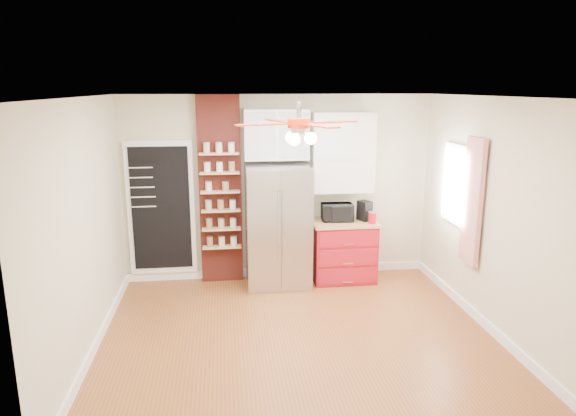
{
  "coord_description": "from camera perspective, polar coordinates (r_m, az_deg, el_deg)",
  "views": [
    {
      "loc": [
        -0.8,
        -5.36,
        2.81
      ],
      "look_at": [
        0.0,
        0.9,
        1.31
      ],
      "focal_mm": 32.0,
      "sensor_mm": 36.0,
      "label": 1
    }
  ],
  "objects": [
    {
      "name": "ceiling_fan",
      "position": [
        5.43,
        1.22,
        9.34
      ],
      "size": [
        1.4,
        1.4,
        0.44
      ],
      "color": "silver",
      "rests_on": "ceiling"
    },
    {
      "name": "canister_right",
      "position": [
        7.62,
        8.77,
        -0.73
      ],
      "size": [
        0.14,
        0.14,
        0.14
      ],
      "primitive_type": "cylinder",
      "rotation": [
        0.0,
        0.0,
        0.36
      ],
      "color": "#B6100A",
      "rests_on": "red_cabinet"
    },
    {
      "name": "brick_pillar",
      "position": [
        7.43,
        -7.53,
        1.95
      ],
      "size": [
        0.6,
        0.16,
        2.7
      ],
      "primitive_type": "cube",
      "color": "maroon",
      "rests_on": "floor"
    },
    {
      "name": "canister_left",
      "position": [
        7.4,
        9.35,
        -1.1
      ],
      "size": [
        0.13,
        0.13,
        0.16
      ],
      "primitive_type": "cylinder",
      "rotation": [
        0.0,
        0.0,
        -0.25
      ],
      "color": "red",
      "rests_on": "red_cabinet"
    },
    {
      "name": "wall_front",
      "position": [
        3.75,
        5.71,
        -9.55
      ],
      "size": [
        4.5,
        0.02,
        2.7
      ],
      "primitive_type": "cube",
      "color": "beige",
      "rests_on": "floor"
    },
    {
      "name": "coffee_maker",
      "position": [
        7.54,
        8.5,
        -0.29
      ],
      "size": [
        0.21,
        0.24,
        0.29
      ],
      "primitive_type": "cube",
      "rotation": [
        0.0,
        0.0,
        0.43
      ],
      "color": "black",
      "rests_on": "red_cabinet"
    },
    {
      "name": "floor",
      "position": [
        6.1,
        1.1,
        -14.0
      ],
      "size": [
        4.5,
        4.5,
        0.0
      ],
      "primitive_type": "plane",
      "color": "brown",
      "rests_on": "ground"
    },
    {
      "name": "toaster_oven",
      "position": [
        7.48,
        5.48,
        -0.48
      ],
      "size": [
        0.46,
        0.32,
        0.25
      ],
      "primitive_type": "imported",
      "rotation": [
        0.0,
        0.0,
        -0.05
      ],
      "color": "black",
      "rests_on": "red_cabinet"
    },
    {
      "name": "pantry_jar_beans",
      "position": [
        7.28,
        -6.94,
        2.38
      ],
      "size": [
        0.12,
        0.12,
        0.12
      ],
      "primitive_type": "cylinder",
      "rotation": [
        0.0,
        0.0,
        0.22
      ],
      "color": "#996C4D",
      "rests_on": "brick_pillar"
    },
    {
      "name": "ceiling",
      "position": [
        5.42,
        1.23,
        12.25
      ],
      "size": [
        4.5,
        4.5,
        0.0
      ],
      "primitive_type": "plane",
      "color": "white",
      "rests_on": "wall_back"
    },
    {
      "name": "wall_left",
      "position": [
        5.74,
        -21.67,
        -2.29
      ],
      "size": [
        0.02,
        4.0,
        2.7
      ],
      "primitive_type": "cube",
      "color": "beige",
      "rests_on": "floor"
    },
    {
      "name": "wall_back",
      "position": [
        7.55,
        -1.06,
        2.25
      ],
      "size": [
        4.5,
        0.02,
        2.7
      ],
      "primitive_type": "cube",
      "color": "beige",
      "rests_on": "floor"
    },
    {
      "name": "pantry_jar_oats",
      "position": [
        7.3,
        -8.81,
        2.38
      ],
      "size": [
        0.11,
        0.11,
        0.12
      ],
      "primitive_type": "cylinder",
      "rotation": [
        0.0,
        0.0,
        0.2
      ],
      "color": "beige",
      "rests_on": "brick_pillar"
    },
    {
      "name": "chalkboard",
      "position": [
        7.57,
        -13.92,
        -0.05
      ],
      "size": [
        0.95,
        0.05,
        1.95
      ],
      "color": "white",
      "rests_on": "wall_back"
    },
    {
      "name": "upper_glass_cabinet",
      "position": [
        7.25,
        -1.34,
        8.18
      ],
      "size": [
        0.9,
        0.35,
        0.7
      ],
      "primitive_type": "cube",
      "color": "white",
      "rests_on": "wall_back"
    },
    {
      "name": "wall_right",
      "position": [
        6.34,
        21.72,
        -0.88
      ],
      "size": [
        0.02,
        4.0,
        2.7
      ],
      "primitive_type": "cube",
      "color": "beige",
      "rests_on": "floor"
    },
    {
      "name": "upper_shelf_unit",
      "position": [
        7.47,
        6.12,
        6.14
      ],
      "size": [
        0.9,
        0.3,
        1.15
      ],
      "primitive_type": "cube",
      "color": "white",
      "rests_on": "wall_back"
    },
    {
      "name": "window",
      "position": [
        7.07,
        18.25,
        2.46
      ],
      "size": [
        0.04,
        0.75,
        1.05
      ],
      "primitive_type": "cube",
      "color": "white",
      "rests_on": "wall_right"
    },
    {
      "name": "curtain",
      "position": [
        6.58,
        19.82,
        0.68
      ],
      "size": [
        0.06,
        0.4,
        1.55
      ],
      "primitive_type": "cube",
      "color": "red",
      "rests_on": "wall_right"
    },
    {
      "name": "red_cabinet",
      "position": [
        7.62,
        6.15,
        -4.7
      ],
      "size": [
        0.94,
        0.64,
        0.9
      ],
      "color": "#A3121F",
      "rests_on": "floor"
    },
    {
      "name": "fridge",
      "position": [
        7.29,
        -1.12,
        -1.99
      ],
      "size": [
        0.9,
        0.7,
        1.75
      ],
      "primitive_type": "cube",
      "color": "silver",
      "rests_on": "floor"
    }
  ]
}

